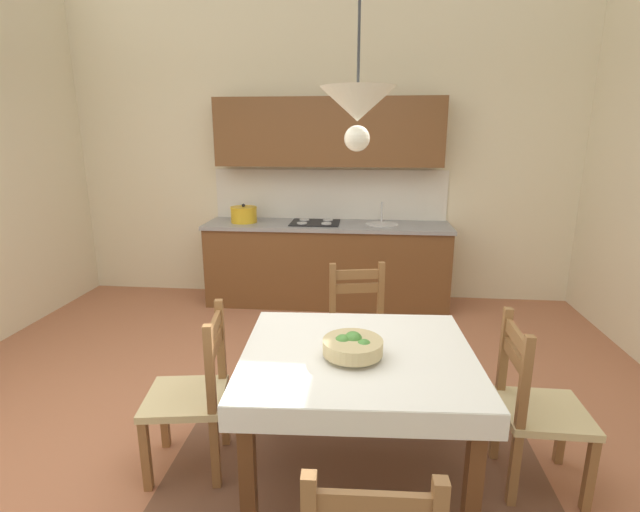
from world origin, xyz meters
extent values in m
cube|color=#AD6B4C|center=(0.00, 0.00, -0.05)|extent=(6.16, 6.05, 0.10)
cube|color=beige|center=(0.00, 2.78, 1.98)|extent=(6.16, 0.12, 3.97)
cube|color=brown|center=(0.49, -0.43, 0.00)|extent=(2.10, 1.60, 0.01)
cube|color=brown|center=(0.09, 2.41, 0.43)|extent=(2.59, 0.60, 0.86)
cube|color=gray|center=(0.09, 2.40, 0.88)|extent=(2.62, 0.63, 0.04)
cube|color=silver|center=(0.09, 2.71, 1.18)|extent=(2.59, 0.01, 0.55)
cube|color=brown|center=(0.09, 2.54, 1.85)|extent=(2.39, 0.34, 0.70)
cube|color=black|center=(0.09, 2.14, 0.04)|extent=(2.55, 0.02, 0.09)
cylinder|color=silver|center=(0.68, 2.41, 0.90)|extent=(0.34, 0.34, 0.02)
cylinder|color=silver|center=(0.68, 2.55, 1.01)|extent=(0.02, 0.02, 0.22)
cube|color=black|center=(-0.03, 2.41, 0.91)|extent=(0.52, 0.42, 0.01)
cylinder|color=silver|center=(-0.16, 2.31, 0.92)|extent=(0.11, 0.11, 0.01)
cylinder|color=silver|center=(0.10, 2.31, 0.92)|extent=(0.11, 0.11, 0.01)
cylinder|color=silver|center=(-0.16, 2.51, 0.92)|extent=(0.11, 0.11, 0.01)
cylinder|color=silver|center=(0.10, 2.51, 0.92)|extent=(0.11, 0.11, 0.01)
cylinder|color=gold|center=(-0.81, 2.39, 0.98)|extent=(0.28, 0.28, 0.15)
cylinder|color=gold|center=(-0.81, 2.39, 1.06)|extent=(0.29, 0.29, 0.02)
sphere|color=black|center=(-0.81, 2.39, 1.08)|extent=(0.04, 0.04, 0.04)
cube|color=brown|center=(0.49, -0.33, 0.74)|extent=(1.17, 1.05, 0.02)
cube|color=brown|center=(0.01, -0.79, 0.36)|extent=(0.07, 0.07, 0.73)
cube|color=brown|center=(1.01, -0.74, 0.36)|extent=(0.07, 0.07, 0.73)
cube|color=brown|center=(-0.03, 0.08, 0.36)|extent=(0.07, 0.07, 0.73)
cube|color=brown|center=(0.97, 0.13, 0.36)|extent=(0.07, 0.07, 0.73)
cube|color=white|center=(0.49, -0.33, 0.75)|extent=(1.23, 1.11, 0.00)
cube|color=white|center=(0.52, -0.86, 0.69)|extent=(1.18, 0.07, 0.12)
cube|color=white|center=(0.46, 0.19, 0.69)|extent=(1.18, 0.07, 0.12)
cube|color=white|center=(-0.10, -0.36, 0.69)|extent=(0.06, 1.05, 0.12)
cube|color=white|center=(1.08, -0.30, 0.69)|extent=(0.06, 1.05, 0.12)
cube|color=#D1BC89|center=(0.49, 0.56, 0.43)|extent=(0.50, 0.50, 0.04)
cube|color=olive|center=(0.71, 0.42, 0.21)|extent=(0.05, 0.05, 0.41)
cube|color=olive|center=(0.35, 0.35, 0.21)|extent=(0.05, 0.05, 0.41)
cube|color=olive|center=(0.63, 0.77, 0.46)|extent=(0.05, 0.05, 0.93)
cube|color=olive|center=(0.28, 0.70, 0.46)|extent=(0.05, 0.05, 0.93)
cube|color=olive|center=(0.46, 0.74, 0.84)|extent=(0.32, 0.09, 0.07)
cube|color=olive|center=(0.46, 0.74, 0.74)|extent=(0.32, 0.09, 0.07)
cube|color=#D1BC89|center=(1.46, -0.27, 0.43)|extent=(0.42, 0.42, 0.04)
cube|color=olive|center=(1.65, -0.10, 0.21)|extent=(0.04, 0.04, 0.41)
cube|color=olive|center=(1.64, -0.46, 0.21)|extent=(0.04, 0.04, 0.41)
cube|color=olive|center=(1.29, -0.09, 0.46)|extent=(0.04, 0.04, 0.93)
cube|color=olive|center=(1.28, -0.45, 0.46)|extent=(0.04, 0.04, 0.93)
cube|color=olive|center=(1.28, -0.27, 0.84)|extent=(0.03, 0.32, 0.07)
cube|color=olive|center=(1.28, -0.27, 0.74)|extent=(0.03, 0.32, 0.07)
cube|color=olive|center=(0.55, -1.45, 0.84)|extent=(0.32, 0.04, 0.07)
cube|color=#D1BC89|center=(-0.45, -0.33, 0.43)|extent=(0.48, 0.48, 0.04)
cube|color=olive|center=(-0.60, -0.54, 0.21)|extent=(0.05, 0.05, 0.41)
cube|color=olive|center=(-0.66, -0.18, 0.21)|extent=(0.05, 0.05, 0.41)
cube|color=olive|center=(-0.25, -0.48, 0.46)|extent=(0.05, 0.05, 0.93)
cube|color=olive|center=(-0.30, -0.12, 0.46)|extent=(0.05, 0.05, 0.93)
cube|color=olive|center=(-0.28, -0.30, 0.84)|extent=(0.07, 0.32, 0.07)
cube|color=olive|center=(-0.28, -0.30, 0.74)|extent=(0.07, 0.32, 0.07)
cylinder|color=tan|center=(0.46, -0.40, 0.77)|extent=(0.16, 0.17, 0.02)
cylinder|color=tan|center=(0.46, -0.40, 0.81)|extent=(0.30, 0.30, 0.07)
sphere|color=#4C8E3D|center=(0.41, -0.39, 0.82)|extent=(0.09, 0.09, 0.09)
sphere|color=#4C8E3D|center=(0.52, -0.42, 0.82)|extent=(0.08, 0.08, 0.08)
sphere|color=#4C8E3D|center=(0.46, -0.37, 0.83)|extent=(0.10, 0.10, 0.10)
cylinder|color=black|center=(0.47, -0.48, 2.28)|extent=(0.01, 0.01, 0.57)
cone|color=silver|center=(0.47, -0.48, 1.96)|extent=(0.32, 0.32, 0.14)
sphere|color=white|center=(0.47, -0.48, 1.82)|extent=(0.11, 0.11, 0.11)
camera|label=1|loc=(0.51, -2.54, 1.84)|focal=26.38mm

